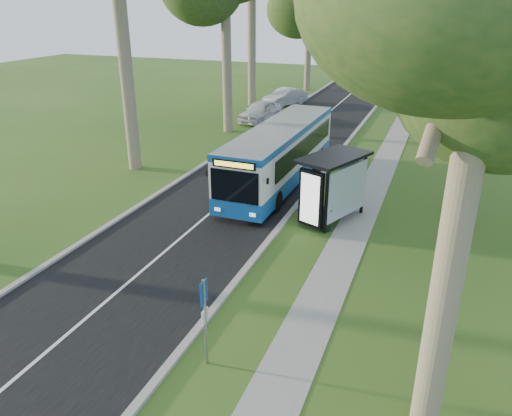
{
  "coord_description": "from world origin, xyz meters",
  "views": [
    {
      "loc": [
        6.0,
        -15.45,
        9.11
      ],
      "look_at": [
        -0.39,
        1.28,
        1.6
      ],
      "focal_mm": 35.0,
      "sensor_mm": 36.0,
      "label": 1
    }
  ],
  "objects_px": {
    "bus": "(280,155)",
    "car_silver": "(285,97)",
    "bus_shelter": "(334,178)",
    "bus_stop_sign": "(205,313)",
    "car_white": "(260,111)",
    "litter_bin": "(326,219)"
  },
  "relations": [
    {
      "from": "bus_shelter",
      "to": "litter_bin",
      "type": "height_order",
      "value": "bus_shelter"
    },
    {
      "from": "car_white",
      "to": "car_silver",
      "type": "xyz_separation_m",
      "value": [
        -0.12,
        6.96,
        -0.04
      ]
    },
    {
      "from": "car_white",
      "to": "car_silver",
      "type": "distance_m",
      "value": 6.96
    },
    {
      "from": "bus",
      "to": "litter_bin",
      "type": "xyz_separation_m",
      "value": [
        3.65,
        -4.78,
        -1.11
      ]
    },
    {
      "from": "bus_shelter",
      "to": "car_white",
      "type": "distance_m",
      "value": 20.14
    },
    {
      "from": "bus_stop_sign",
      "to": "litter_bin",
      "type": "xyz_separation_m",
      "value": [
        0.98,
        9.44,
        -1.12
      ]
    },
    {
      "from": "bus_stop_sign",
      "to": "bus",
      "type": "bearing_deg",
      "value": 100.25
    },
    {
      "from": "litter_bin",
      "to": "car_white",
      "type": "relative_size",
      "value": 0.21
    },
    {
      "from": "bus",
      "to": "car_silver",
      "type": "distance_m",
      "value": 21.45
    },
    {
      "from": "bus_shelter",
      "to": "litter_bin",
      "type": "relative_size",
      "value": 3.92
    },
    {
      "from": "bus",
      "to": "bus_stop_sign",
      "type": "relative_size",
      "value": 4.51
    },
    {
      "from": "bus",
      "to": "litter_bin",
      "type": "relative_size",
      "value": 11.96
    },
    {
      "from": "bus",
      "to": "car_silver",
      "type": "xyz_separation_m",
      "value": [
        -6.28,
        20.49,
        -0.84
      ]
    },
    {
      "from": "car_silver",
      "to": "bus",
      "type": "bearing_deg",
      "value": -48.99
    },
    {
      "from": "bus_shelter",
      "to": "car_silver",
      "type": "relative_size",
      "value": 0.83
    },
    {
      "from": "car_silver",
      "to": "bus_shelter",
      "type": "bearing_deg",
      "value": -43.73
    },
    {
      "from": "bus",
      "to": "bus_shelter",
      "type": "bearing_deg",
      "value": -45.81
    },
    {
      "from": "bus",
      "to": "bus_stop_sign",
      "type": "height_order",
      "value": "bus"
    },
    {
      "from": "bus",
      "to": "bus_shelter",
      "type": "relative_size",
      "value": 3.05
    },
    {
      "from": "bus_stop_sign",
      "to": "car_white",
      "type": "height_order",
      "value": "bus_stop_sign"
    },
    {
      "from": "car_silver",
      "to": "bus_stop_sign",
      "type": "bearing_deg",
      "value": -51.56
    },
    {
      "from": "bus_shelter",
      "to": "car_silver",
      "type": "bearing_deg",
      "value": 133.9
    }
  ]
}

